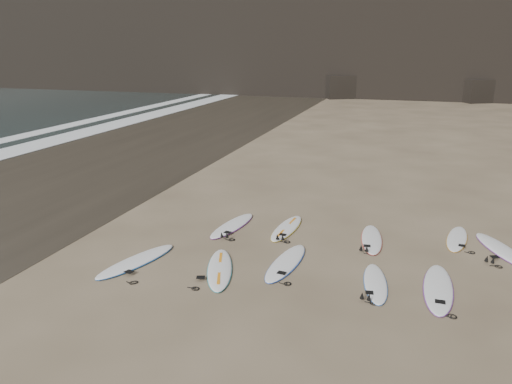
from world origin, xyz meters
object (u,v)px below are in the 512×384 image
surfboard_2 (286,262)px  surfboard_9 (502,250)px  surfboard_5 (232,225)px  surfboard_4 (438,288)px  surfboard_1 (220,269)px  surfboard_6 (287,228)px  surfboard_7 (372,239)px  surfboard_0 (137,261)px  surfboard_8 (457,238)px  surfboard_3 (375,283)px

surfboard_2 → surfboard_9: (5.62, 2.66, 0.00)m
surfboard_5 → surfboard_4: bearing=-14.2°
surfboard_1 → surfboard_5: same height
surfboard_6 → surfboard_7: (2.66, -0.15, -0.00)m
surfboard_0 → surfboard_8: (8.32, 4.35, -0.01)m
surfboard_8 → surfboard_9: surfboard_9 is taller
surfboard_5 → surfboard_9: 7.98m
surfboard_0 → surfboard_9: size_ratio=1.02×
surfboard_1 → surfboard_4: bearing=-13.3°
surfboard_7 → surfboard_9: (3.59, 0.26, 0.00)m
surfboard_5 → surfboard_8: 6.89m
surfboard_6 → surfboard_8: surfboard_6 is taller
surfboard_4 → surfboard_3: bearing=-172.9°
surfboard_6 → surfboard_8: (5.09, 0.67, -0.00)m
surfboard_0 → surfboard_6: (3.23, 3.67, -0.00)m
surfboard_2 → surfboard_3: (2.37, -0.49, -0.01)m
surfboard_2 → surfboard_3: size_ratio=1.18×
surfboard_0 → surfboard_6: 4.89m
surfboard_1 → surfboard_7: size_ratio=1.06×
surfboard_1 → surfboard_8: bearing=15.2°
surfboard_0 → surfboard_9: 10.20m
surfboard_3 → surfboard_6: surfboard_6 is taller
surfboard_6 → surfboard_9: bearing=5.0°
surfboard_7 → surfboard_5: bearing=175.6°
surfboard_0 → surfboard_7: size_ratio=1.12×
surfboard_9 → surfboard_6: bearing=159.0°
surfboard_3 → surfboard_6: 4.27m
surfboard_1 → surfboard_5: size_ratio=0.99×
surfboard_0 → surfboard_7: surfboard_0 is taller
surfboard_8 → surfboard_2: bearing=-136.0°
surfboard_4 → surfboard_8: size_ratio=1.21×
surfboard_9 → surfboard_2: bearing=-176.7°
surfboard_1 → surfboard_9: surfboard_9 is taller
surfboard_1 → surfboard_8: size_ratio=1.13×
surfboard_7 → surfboard_0: bearing=-155.6°
surfboard_0 → surfboard_5: bearing=82.4°
surfboard_2 → surfboard_8: (4.47, 3.23, -0.01)m
surfboard_5 → surfboard_6: surfboard_5 is taller
surfboard_3 → surfboard_9: 4.53m
surfboard_0 → surfboard_6: size_ratio=1.09×
surfboard_2 → surfboard_4: size_ratio=0.95×
surfboard_3 → surfboard_7: surfboard_7 is taller
surfboard_2 → surfboard_7: surfboard_2 is taller
surfboard_7 → surfboard_8: 2.57m
surfboard_3 → surfboard_4: surfboard_4 is taller
surfboard_2 → surfboard_6: (-0.63, 2.55, -0.00)m
surfboard_1 → surfboard_6: (0.92, 3.46, -0.00)m
surfboard_0 → surfboard_1: (2.31, 0.22, -0.00)m
surfboard_6 → surfboard_7: 2.66m
surfboard_2 → surfboard_1: bearing=-144.4°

